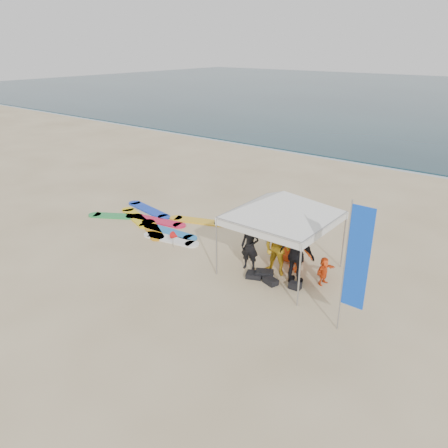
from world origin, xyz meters
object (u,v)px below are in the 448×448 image
person_yellow (277,248)px  canopy_tent (284,191)px  feather_flag (356,260)px  person_orange_b (293,236)px  person_black_b (297,255)px  person_orange_a (297,246)px  person_black_a (250,246)px  marker_pennant (175,236)px  surfboard_spread (156,222)px  person_seated (324,271)px

person_yellow → canopy_tent: (-0.02, 0.26, 1.83)m
feather_flag → person_orange_b: bearing=140.4°
person_black_b → person_orange_a: bearing=-63.2°
person_orange_a → feather_flag: bearing=146.7°
person_black_a → person_yellow: person_yellow is taller
person_yellow → canopy_tent: canopy_tent is taller
person_orange_a → marker_pennant: person_orange_a is taller
canopy_tent → person_black_b: bearing=-25.7°
person_black_a → person_orange_a: size_ratio=0.91×
feather_flag → person_yellow: bearing=153.6°
person_yellow → marker_pennant: person_yellow is taller
canopy_tent → person_orange_b: bearing=92.8°
person_orange_a → canopy_tent: (-0.40, -0.31, 1.85)m
person_orange_a → marker_pennant: bearing=20.2°
person_orange_b → feather_flag: (3.17, -2.62, 1.18)m
person_orange_a → surfboard_spread: person_orange_a is taller
person_orange_b → canopy_tent: canopy_tent is taller
person_black_a → person_seated: 2.49m
canopy_tent → surfboard_spread: size_ratio=0.76×
person_black_b → marker_pennant: (-4.69, -0.53, -0.48)m
person_seated → marker_pennant: 5.50m
person_black_a → person_black_b: person_black_b is taller
person_seated → canopy_tent: size_ratio=0.22×
canopy_tent → person_orange_a: bearing=37.8°
person_yellow → surfboard_spread: person_yellow is taller
feather_flag → surfboard_spread: size_ratio=0.65×
person_yellow → person_orange_a: 0.68m
person_black_a → person_orange_a: 1.51m
person_black_a → canopy_tent: 2.18m
person_seated → person_yellow: bearing=114.0°
person_seated → feather_flag: (1.62, -1.90, 1.68)m
person_black_a → canopy_tent: size_ratio=0.39×
person_black_b → person_orange_b: size_ratio=1.02×
marker_pennant → surfboard_spread: bearing=152.0°
person_black_a → canopy_tent: canopy_tent is taller
person_black_a → person_orange_b: bearing=44.1°
person_orange_b → marker_pennant: person_orange_b is taller
canopy_tent → feather_flag: bearing=-29.9°
person_orange_a → person_black_b: 0.80m
person_black_a → feather_flag: size_ratio=0.46×
surfboard_spread → person_yellow: bearing=-5.4°
person_yellow → person_orange_a: size_ratio=1.02×
feather_flag → marker_pennant: (-7.03, 0.90, -1.63)m
person_seated → canopy_tent: bearing=104.4°
person_black_a → surfboard_spread: bearing=157.6°
person_orange_b → marker_pennant: 4.25m
person_black_a → person_seated: size_ratio=1.81×
person_black_a → person_seated: person_black_a is taller
person_yellow → canopy_tent: 1.85m
person_black_b → person_orange_b: 1.46m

